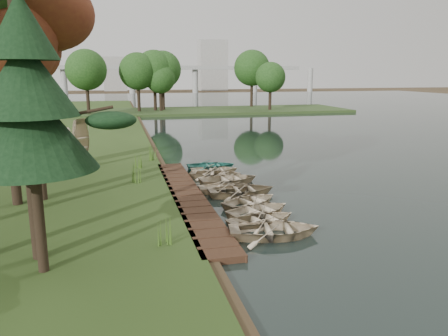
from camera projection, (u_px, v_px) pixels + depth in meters
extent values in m
plane|color=#3D2F1D|center=(218.00, 198.00, 22.72)|extent=(300.00, 300.00, 0.00)
cube|color=black|center=(440.00, 131.00, 48.64)|extent=(130.00, 200.00, 0.05)
cube|color=#392316|center=(188.00, 198.00, 22.32)|extent=(1.60, 16.00, 0.30)
cube|color=#2E441E|center=(198.00, 111.00, 71.98)|extent=(50.00, 14.00, 0.45)
cylinder|color=black|center=(46.00, 97.00, 66.02)|extent=(0.50, 0.50, 4.80)
sphere|color=#234B19|center=(44.00, 72.00, 65.25)|extent=(5.60, 5.60, 5.60)
cylinder|color=black|center=(91.00, 96.00, 67.56)|extent=(0.50, 0.50, 4.80)
sphere|color=#234B19|center=(90.00, 72.00, 66.79)|extent=(5.60, 5.60, 5.60)
cylinder|color=black|center=(135.00, 96.00, 69.11)|extent=(0.50, 0.50, 4.80)
sphere|color=#234B19|center=(134.00, 72.00, 68.34)|extent=(5.60, 5.60, 5.60)
cylinder|color=black|center=(177.00, 95.00, 70.65)|extent=(0.50, 0.50, 4.80)
sphere|color=#234B19|center=(177.00, 72.00, 69.88)|extent=(5.60, 5.60, 5.60)
cylinder|color=black|center=(217.00, 95.00, 72.19)|extent=(0.50, 0.50, 4.80)
sphere|color=#234B19|center=(217.00, 72.00, 71.42)|extent=(5.60, 5.60, 5.60)
cylinder|color=black|center=(256.00, 94.00, 73.73)|extent=(0.50, 0.50, 4.80)
sphere|color=#234B19|center=(256.00, 72.00, 72.96)|extent=(5.60, 5.60, 5.60)
cylinder|color=black|center=(292.00, 94.00, 75.27)|extent=(0.50, 0.50, 4.80)
sphere|color=#234B19|center=(293.00, 72.00, 74.50)|extent=(5.60, 5.60, 5.60)
cube|color=#A5A5A0|center=(164.00, 68.00, 137.22)|extent=(90.00, 4.00, 1.20)
cylinder|color=#A5A5A0|center=(64.00, 81.00, 131.14)|extent=(1.80, 1.80, 8.00)
cylinder|color=#A5A5A0|center=(132.00, 81.00, 135.76)|extent=(1.80, 1.80, 8.00)
cylinder|color=#A5A5A0|center=(195.00, 80.00, 140.39)|extent=(1.80, 1.80, 8.00)
cylinder|color=#A5A5A0|center=(254.00, 80.00, 145.01)|extent=(1.80, 1.80, 8.00)
cylinder|color=#A5A5A0|center=(310.00, 80.00, 149.64)|extent=(1.80, 1.80, 8.00)
cube|color=#A5A5A0|center=(212.00, 66.00, 160.62)|extent=(10.00, 8.00, 18.00)
cube|color=#A5A5A0|center=(115.00, 74.00, 157.91)|extent=(8.00, 8.00, 12.00)
imported|color=#C8B291|center=(274.00, 228.00, 17.20)|extent=(3.97, 3.09, 0.75)
imported|color=#C8B291|center=(262.00, 218.00, 18.57)|extent=(3.54, 2.89, 0.64)
imported|color=#C8B291|center=(259.00, 208.00, 19.79)|extent=(3.73, 3.15, 0.66)
imported|color=#C8B291|center=(251.00, 199.00, 21.24)|extent=(3.71, 3.28, 0.64)
imported|color=#C8B291|center=(242.00, 189.00, 23.03)|extent=(3.59, 2.56, 0.74)
imported|color=#C8B291|center=(227.00, 186.00, 23.80)|extent=(3.08, 2.22, 0.63)
imported|color=#C8B291|center=(229.00, 178.00, 25.43)|extent=(3.70, 2.80, 0.72)
imported|color=#C8B291|center=(215.00, 173.00, 26.91)|extent=(3.76, 3.20, 0.66)
imported|color=#C8B291|center=(214.00, 169.00, 28.07)|extent=(3.20, 2.38, 0.64)
imported|color=#2D7D6E|center=(211.00, 164.00, 29.27)|extent=(3.28, 2.40, 0.66)
imported|color=#C8B291|center=(83.00, 159.00, 29.95)|extent=(3.79, 3.62, 0.64)
cylinder|color=black|center=(24.00, 92.00, 13.57)|extent=(0.46, 0.46, 11.01)
cylinder|color=black|center=(36.00, 120.00, 20.65)|extent=(0.40, 0.40, 7.87)
ellipsoid|color=maroon|center=(28.00, 33.00, 19.81)|extent=(4.42, 4.42, 3.76)
cylinder|color=black|center=(6.00, 95.00, 19.63)|extent=(0.44, 0.44, 10.25)
cylinder|color=black|center=(43.00, 99.00, 25.55)|extent=(0.42, 0.42, 9.17)
ellipsoid|color=#234B19|center=(35.00, 17.00, 24.57)|extent=(4.68, 4.68, 3.98)
cylinder|color=black|center=(36.00, 87.00, 27.38)|extent=(0.45, 0.45, 10.50)
cylinder|color=black|center=(39.00, 213.00, 13.33)|extent=(0.32, 0.32, 3.80)
cone|color=black|center=(30.00, 127.00, 12.77)|extent=(3.80, 3.80, 2.60)
cone|color=black|center=(26.00, 77.00, 12.46)|extent=(2.90, 2.90, 2.25)
cone|color=black|center=(21.00, 25.00, 12.16)|extent=(2.00, 2.00, 1.90)
cone|color=#3F661E|center=(164.00, 231.00, 15.77)|extent=(0.60, 0.60, 1.00)
cone|color=#3F661E|center=(137.00, 173.00, 24.79)|extent=(0.60, 0.60, 1.08)
cone|color=#3F661E|center=(139.00, 161.00, 28.39)|extent=(0.60, 0.60, 0.96)
cone|color=#3F661E|center=(152.00, 152.00, 31.09)|extent=(0.60, 0.60, 1.09)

